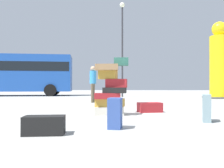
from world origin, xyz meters
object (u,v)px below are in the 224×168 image
Objects in this scene: suitcase_maroon_upright_blue at (150,107)px; person_bearded_onlooker at (93,81)px; suitcase_black_left_side at (44,125)px; lamp_post at (122,36)px; suitcase_navy_behind_tower at (115,113)px; suitcase_slate_white_trunk at (207,108)px; parked_bus at (17,72)px; yellow_dummy_statue at (219,64)px; suitcase_tower at (111,92)px.

person_bearded_onlooker is (-2.10, 3.82, 0.85)m from suitcase_maroon_upright_blue.
lamp_post is at bearing 77.03° from suitcase_black_left_side.
person_bearded_onlooker is (-1.20, 6.42, 0.73)m from suitcase_navy_behind_tower.
suitcase_black_left_side is 7.00m from person_bearded_onlooker.
suitcase_navy_behind_tower is at bearing -135.91° from suitcase_slate_white_trunk.
lamp_post is at bearing 81.39° from suitcase_maroon_upright_blue.
suitcase_slate_white_trunk is 0.06× the size of parked_bus.
suitcase_black_left_side is (-1.96, -3.13, 0.01)m from suitcase_maroon_upright_blue.
suitcase_navy_behind_tower is 1.19m from suitcase_black_left_side.
parked_bus is at bearing 128.39° from suitcase_navy_behind_tower.
yellow_dummy_statue reaches higher than suitcase_navy_behind_tower.
suitcase_slate_white_trunk is at bearing 17.92° from suitcase_black_left_side.
suitcase_maroon_upright_blue is at bearing -85.48° from lamp_post.
suitcase_tower is 2.30m from suitcase_slate_white_trunk.
suitcase_tower is 0.22× the size of lamp_post.
person_bearded_onlooker reaches higher than suitcase_slate_white_trunk.
parked_bus is (-6.91, 7.31, 0.84)m from person_bearded_onlooker.
suitcase_black_left_side is at bearing -123.24° from yellow_dummy_statue.
parked_bus is (-8.11, 13.73, 1.57)m from suitcase_navy_behind_tower.
suitcase_navy_behind_tower is 0.08× the size of lamp_post.
suitcase_black_left_side reaches higher than suitcase_maroon_upright_blue.
yellow_dummy_statue is (5.18, 7.77, 1.97)m from suitcase_maroon_upright_blue.
suitcase_tower is at bearing 102.66° from suitcase_navy_behind_tower.
person_bearded_onlooker is 6.83m from lamp_post.
suitcase_tower is 4.65m from person_bearded_onlooker.
suitcase_slate_white_trunk is 0.12× the size of yellow_dummy_statue.
parked_bus reaches higher than person_bearded_onlooker.
person_bearded_onlooker is at bearing 105.70° from suitcase_maroon_upright_blue.
suitcase_black_left_side is 13.48m from lamp_post.
suitcase_navy_behind_tower is (0.16, -1.90, -0.32)m from suitcase_tower.
lamp_post reaches higher than suitcase_black_left_side.
suitcase_maroon_upright_blue is 1.99m from suitcase_slate_white_trunk.
suitcase_tower is at bearing -65.31° from parked_bus.
lamp_post is at bearing 88.31° from suitcase_tower.
suitcase_slate_white_trunk is (2.92, 1.40, 0.14)m from suitcase_black_left_side.
parked_bus is at bearing 108.72° from suitcase_black_left_side.
suitcase_navy_behind_tower is 2.06m from suitcase_slate_white_trunk.
yellow_dummy_statue is at bearing 124.84° from person_bearded_onlooker.
suitcase_tower is at bearing 62.26° from suitcase_black_left_side.
suitcase_navy_behind_tower is at bearing 17.00° from person_bearded_onlooker.
suitcase_maroon_upright_blue is 0.07× the size of parked_bus.
suitcase_maroon_upright_blue is 1.07× the size of suitcase_black_left_side.
suitcase_navy_behind_tower is at bearing -122.36° from suitcase_maroon_upright_blue.
suitcase_maroon_upright_blue is 14.43m from parked_bus.
parked_bus reaches higher than suitcase_black_left_side.
yellow_dummy_statue is 0.70× the size of lamp_post.
person_bearded_onlooker is 0.19× the size of parked_bus.
person_bearded_onlooker is at bearing 138.22° from suitcase_slate_white_trunk.
lamp_post is (0.30, 10.33, 3.72)m from suitcase_tower.
suitcase_black_left_side is 0.07× the size of parked_bus.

